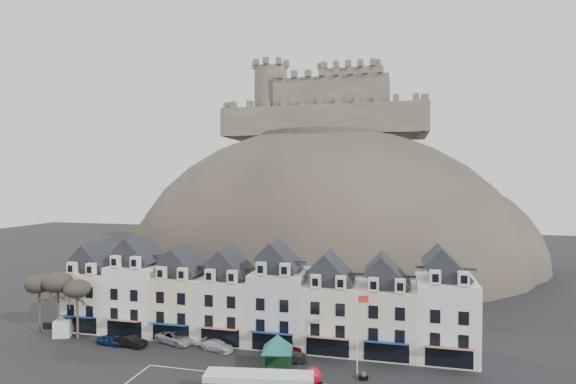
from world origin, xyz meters
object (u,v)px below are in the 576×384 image
(bus_shelter, at_px, (277,343))
(car_navy, at_px, (111,340))
(white_van, at_px, (66,325))
(car_white, at_px, (217,345))
(car_maroon, at_px, (283,347))
(car_charcoal, at_px, (288,356))
(red_buoy, at_px, (313,378))
(flagpole, at_px, (358,328))
(car_black, at_px, (131,341))
(car_silver, at_px, (175,337))

(bus_shelter, relative_size, car_navy, 1.78)
(white_van, relative_size, car_white, 1.20)
(car_navy, relative_size, car_maroon, 0.79)
(car_navy, bearing_deg, car_charcoal, -85.21)
(car_charcoal, bearing_deg, car_white, 65.74)
(red_buoy, distance_m, white_van, 36.93)
(white_van, bearing_deg, bus_shelter, -33.59)
(flagpole, xyz_separation_m, car_navy, (-31.39, 1.09, -4.41))
(flagpole, distance_m, car_black, 28.87)
(white_van, relative_size, car_maroon, 1.13)
(car_maroon, distance_m, car_charcoal, 2.77)
(car_navy, bearing_deg, white_van, 78.81)
(car_navy, distance_m, car_white, 14.03)
(bus_shelter, xyz_separation_m, red_buoy, (4.49, -2.71, -2.17))
(white_van, bearing_deg, flagpole, -29.01)
(bus_shelter, relative_size, red_buoy, 3.08)
(bus_shelter, relative_size, car_charcoal, 1.53)
(bus_shelter, distance_m, car_white, 10.19)
(car_maroon, bearing_deg, car_white, 102.28)
(car_silver, bearing_deg, white_van, 107.50)
(flagpole, relative_size, car_charcoal, 2.08)
(bus_shelter, distance_m, car_navy, 23.13)
(bus_shelter, bearing_deg, car_black, 160.95)
(car_silver, distance_m, car_charcoal, 15.80)
(bus_shelter, distance_m, car_charcoal, 3.89)
(red_buoy, distance_m, car_maroon, 9.62)
(car_black, relative_size, car_charcoal, 1.00)
(car_navy, bearing_deg, car_white, -79.35)
(white_van, xyz_separation_m, car_black, (11.60, -2.50, -0.40))
(red_buoy, bearing_deg, white_van, 167.34)
(car_white, bearing_deg, car_navy, 111.43)
(bus_shelter, distance_m, red_buoy, 5.67)
(flagpole, xyz_separation_m, car_maroon, (-9.30, 3.59, -4.24))
(white_van, height_order, car_silver, white_van)
(car_navy, relative_size, car_black, 0.86)
(bus_shelter, distance_m, white_van, 32.07)
(car_white, bearing_deg, bus_shelter, -100.49)
(flagpole, height_order, car_navy, flagpole)
(flagpole, height_order, car_white, flagpole)
(car_black, distance_m, car_silver, 5.44)
(car_black, xyz_separation_m, car_silver, (4.83, 2.50, 0.06))
(white_van, distance_m, car_navy, 9.11)
(flagpole, bearing_deg, bus_shelter, -168.17)
(bus_shelter, bearing_deg, car_maroon, 86.73)
(car_black, height_order, car_maroon, car_maroon)
(white_van, xyz_separation_m, car_silver, (16.43, -0.00, -0.34))
(red_buoy, relative_size, car_maroon, 0.45)
(car_charcoal, bearing_deg, red_buoy, -160.01)
(flagpole, relative_size, car_white, 2.03)
(bus_shelter, xyz_separation_m, white_van, (-31.55, 5.38, -2.15))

